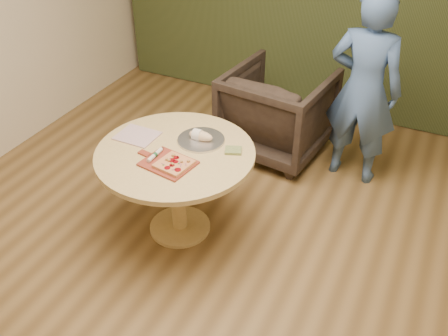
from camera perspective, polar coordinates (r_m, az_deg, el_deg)
The scene contains 11 objects.
room_shell at distance 2.86m, azimuth -3.65°, elevation 6.99°, with size 5.04×6.04×2.84m.
pedestal_table at distance 3.74m, azimuth -5.50°, elevation 0.11°, with size 1.18×1.18×0.75m.
pizza_paddle at distance 3.53m, azimuth -6.52°, elevation 0.57°, with size 0.47×0.33×0.01m.
flatbread_pizza at distance 3.48m, azimuth -5.73°, elevation 0.47°, with size 0.25×0.25×0.04m.
cutlery_roll at distance 3.58m, azimuth -7.90°, elevation 1.49°, with size 0.03×0.20×0.03m.
newspaper at distance 3.87m, azimuth -9.89°, elevation 3.66°, with size 0.30×0.25×0.01m, color silver.
serving_tray at distance 3.77m, azimuth -2.64°, elevation 3.24°, with size 0.36×0.36×0.02m.
bread_roll at distance 3.75m, azimuth -2.78°, elevation 3.74°, with size 0.19×0.09×0.09m.
green_packet at distance 3.63m, azimuth 1.06°, elevation 2.02°, with size 0.12×0.10×0.02m, color #57662E.
armchair at distance 4.83m, azimuth 6.18°, elevation 6.84°, with size 0.90×0.85×0.93m, color black.
person_standing at distance 4.41m, azimuth 15.68°, elevation 8.59°, with size 0.63×0.41×1.73m, color #3F5D8C.
Camera 1 is at (1.25, -2.19, 2.76)m, focal length 40.00 mm.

